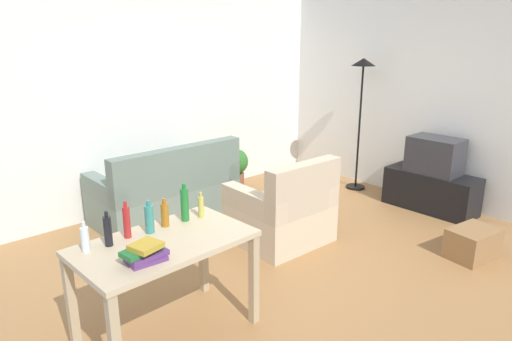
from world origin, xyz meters
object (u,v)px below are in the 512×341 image
at_px(tv, 435,155).
at_px(bottle_squat, 201,207).
at_px(tv_stand, 431,191).
at_px(bottle_amber, 165,214).
at_px(armchair, 283,213).
at_px(torchiere_lamp, 362,88).
at_px(bottle_dark, 108,231).
at_px(bottle_tall, 149,219).
at_px(desk, 165,255).
at_px(book_stack, 145,253).
at_px(bottle_clear, 85,239).
at_px(bottle_green, 185,204).
at_px(storage_box, 473,243).
at_px(bottle_red, 127,222).
at_px(potted_plant, 236,166).
at_px(couch, 168,194).

distance_m(tv, bottle_squat, 3.34).
bearing_deg(tv_stand, bottle_amber, 85.91).
bearing_deg(armchair, torchiere_lamp, -163.53).
height_order(bottle_dark, bottle_tall, bottle_dark).
height_order(desk, book_stack, book_stack).
xyz_separation_m(tv, bottle_tall, (-3.77, 0.23, 0.17)).
xyz_separation_m(torchiere_lamp, bottle_clear, (-4.23, -0.87, -0.56)).
bearing_deg(tv_stand, bottle_green, 85.88).
bearing_deg(bottle_amber, storage_box, -23.35).
height_order(bottle_amber, bottle_green, bottle_green).
bearing_deg(bottle_red, bottle_dark, -167.87).
distance_m(bottle_clear, bottle_green, 0.77).
distance_m(desk, armchair, 1.86).
distance_m(storage_box, bottle_clear, 3.59).
distance_m(tv, storage_box, 1.40).
distance_m(armchair, book_stack, 2.18).
xyz_separation_m(tv, bottle_dark, (-4.08, 0.23, 0.17)).
bearing_deg(bottle_tall, bottle_clear, 178.34).
distance_m(bottle_clear, bottle_tall, 0.46).
relative_size(tv, bottle_amber, 2.77).
bearing_deg(storage_box, potted_plant, 96.33).
distance_m(desk, bottle_green, 0.44).
xyz_separation_m(storage_box, bottle_tall, (-2.86, 1.15, 0.72)).
distance_m(storage_box, bottle_green, 2.90).
relative_size(couch, bottle_amber, 7.54).
xyz_separation_m(bottle_dark, bottle_green, (0.62, 0.02, 0.02)).
xyz_separation_m(bottle_dark, bottle_amber, (0.45, 0.03, -0.01)).
height_order(armchair, bottle_squat, bottle_squat).
bearing_deg(torchiere_lamp, tv, -89.82).
bearing_deg(bottle_green, desk, -147.96).
distance_m(bottle_clear, bottle_dark, 0.15).
bearing_deg(bottle_red, storage_box, -21.39).
height_order(desk, bottle_red, bottle_red).
xyz_separation_m(bottle_squat, book_stack, (-0.68, -0.35, -0.03)).
bearing_deg(tv_stand, desk, 89.14).
xyz_separation_m(tv, bottle_red, (-3.93, 0.27, 0.18)).
relative_size(desk, bottle_amber, 5.61).
bearing_deg(tv, bottle_green, 85.88).
xyz_separation_m(desk, bottle_amber, (0.14, 0.20, 0.20)).
bearing_deg(bottle_squat, armchair, 16.18).
bearing_deg(bottle_amber, potted_plant, 40.52).
xyz_separation_m(tv_stand, bottle_clear, (-4.23, 0.25, 0.61)).
distance_m(bottle_dark, bottle_green, 0.62).
relative_size(bottle_tall, bottle_green, 0.83).
relative_size(tv_stand, storage_box, 2.29).
xyz_separation_m(storage_box, book_stack, (-3.10, 0.79, 0.67)).
distance_m(potted_plant, armchair, 1.84).
distance_m(potted_plant, bottle_amber, 3.15).
xyz_separation_m(bottle_clear, bottle_squat, (0.90, -0.03, -0.00)).
xyz_separation_m(bottle_clear, bottle_green, (0.77, 0.00, 0.04)).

